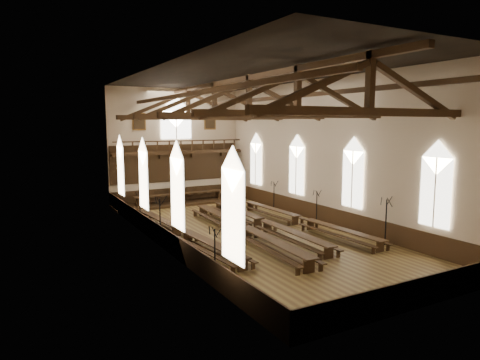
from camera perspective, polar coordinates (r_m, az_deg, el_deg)
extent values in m
plane|color=brown|center=(27.64, 1.17, -6.98)|extent=(26.00, 26.00, 0.00)
plane|color=beige|center=(38.62, -8.51, 4.58)|extent=(12.00, 0.00, 12.00)
plane|color=beige|center=(16.92, 23.78, 0.40)|extent=(12.00, 0.00, 12.00)
plane|color=beige|center=(24.40, -11.11, 2.88)|extent=(0.00, 26.00, 26.00)
plane|color=beige|center=(30.27, 11.11, 3.74)|extent=(0.00, 26.00, 26.00)
plane|color=black|center=(26.94, 1.23, 14.09)|extent=(26.00, 26.00, 0.00)
cube|color=#382211|center=(39.05, -8.37, -1.88)|extent=(11.90, 0.08, 1.20)
cube|color=#382211|center=(17.98, 22.92, -13.65)|extent=(11.90, 0.08, 1.20)
cube|color=#382211|center=(25.14, -10.77, -7.17)|extent=(0.08, 25.90, 1.20)
cube|color=#382211|center=(30.84, 10.84, -4.44)|extent=(0.08, 25.90, 1.20)
cube|color=white|center=(16.41, -0.96, -4.84)|extent=(0.05, 1.80, 3.60)
cube|color=white|center=(16.12, -0.98, 1.43)|extent=(0.05, 1.80, 1.80)
cylinder|color=beige|center=(16.43, -0.84, -4.82)|extent=(0.08, 0.08, 3.60)
cube|color=white|center=(21.80, -8.35, -1.84)|extent=(0.05, 1.80, 3.60)
cube|color=white|center=(21.59, -8.44, 2.88)|extent=(0.05, 1.80, 1.80)
cylinder|color=beige|center=(21.82, -8.25, -1.83)|extent=(0.08, 0.08, 3.60)
cube|color=white|center=(27.45, -12.74, -0.03)|extent=(0.05, 1.80, 3.60)
cube|color=white|center=(27.28, -12.85, 3.72)|extent=(0.05, 1.80, 1.80)
cylinder|color=beige|center=(27.46, -12.66, -0.02)|extent=(0.08, 0.08, 3.60)
cube|color=white|center=(33.22, -15.62, 1.16)|extent=(0.05, 1.80, 3.60)
cube|color=white|center=(33.08, -15.73, 4.26)|extent=(0.05, 1.80, 1.80)
cylinder|color=beige|center=(33.23, -15.55, 1.16)|extent=(0.08, 0.08, 3.60)
cube|color=white|center=(24.19, 24.60, -1.52)|extent=(0.05, 1.80, 3.60)
cube|color=white|center=(23.99, 24.84, 2.73)|extent=(0.05, 1.80, 1.80)
cylinder|color=beige|center=(24.15, 24.55, -1.53)|extent=(0.08, 0.08, 3.60)
cube|color=white|center=(28.13, 14.78, 0.08)|extent=(0.05, 1.80, 3.60)
cube|color=white|center=(27.96, 14.91, 3.74)|extent=(0.05, 1.80, 1.80)
cylinder|color=beige|center=(28.10, 14.72, 0.08)|extent=(0.08, 0.08, 3.60)
cube|color=white|center=(32.70, 7.54, 1.27)|extent=(0.05, 1.80, 3.60)
cube|color=white|center=(32.56, 7.59, 4.42)|extent=(0.05, 1.80, 1.80)
cylinder|color=beige|center=(32.68, 7.48, 1.27)|extent=(0.08, 0.08, 3.60)
cube|color=white|center=(37.68, 2.13, 2.15)|extent=(0.05, 1.80, 3.60)
cube|color=white|center=(37.55, 2.14, 4.88)|extent=(0.05, 1.80, 1.80)
cylinder|color=beige|center=(37.65, 2.08, 2.14)|extent=(0.08, 0.08, 3.60)
cube|color=white|center=(38.48, -8.51, 7.25)|extent=(2.80, 0.05, 2.40)
cube|color=white|center=(38.50, -8.55, 9.04)|extent=(2.80, 0.05, 2.80)
cylinder|color=beige|center=(38.44, -8.49, 7.25)|extent=(0.10, 0.10, 2.40)
cube|color=#3B2A12|center=(38.05, -8.16, 3.64)|extent=(11.80, 1.20, 0.20)
cube|color=#382211|center=(38.67, -8.44, 2.28)|extent=(11.80, 0.10, 3.30)
cube|color=#3B2A12|center=(37.49, -7.89, 5.19)|extent=(11.60, 0.12, 0.10)
cube|color=#3B2A12|center=(37.53, -7.87, 3.82)|extent=(11.60, 0.12, 0.10)
cube|color=#3B2A12|center=(37.11, -14.89, 2.98)|extent=(0.35, 0.40, 0.50)
cube|color=#3B2A12|center=(37.94, -10.48, 3.20)|extent=(0.35, 0.40, 0.50)
cube|color=#3B2A12|center=(38.99, -6.29, 3.39)|extent=(0.35, 0.40, 0.50)
cube|color=#3B2A12|center=(40.23, -2.33, 3.56)|extent=(0.35, 0.40, 0.50)
cube|color=brown|center=(37.47, -13.31, 7.59)|extent=(1.15, 0.06, 1.45)
cube|color=black|center=(37.43, -13.29, 7.59)|extent=(0.95, 0.04, 1.25)
cube|color=brown|center=(39.76, -4.02, 7.75)|extent=(1.15, 0.06, 1.45)
cube|color=black|center=(39.72, -4.00, 7.75)|extent=(0.95, 0.04, 1.25)
cube|color=#3B2A12|center=(18.79, 16.83, 8.69)|extent=(11.70, 0.35, 0.35)
cube|color=#3B2A12|center=(18.87, 16.98, 12.64)|extent=(0.30, 0.30, 2.40)
cube|color=#3B2A12|center=(16.91, 9.94, 12.12)|extent=(5.44, 0.26, 2.40)
cube|color=#3B2A12|center=(20.98, 22.55, 10.75)|extent=(5.44, 0.26, 2.40)
cube|color=#3B2A12|center=(22.58, 7.65, 8.68)|extent=(11.70, 0.35, 0.35)
cube|color=#3B2A12|center=(22.64, 7.70, 11.97)|extent=(0.30, 0.30, 2.40)
cube|color=#3B2A12|center=(21.04, 1.24, 11.30)|extent=(5.44, 0.26, 2.40)
cube|color=#3B2A12|center=(24.43, 13.22, 10.57)|extent=(5.44, 0.26, 2.40)
cube|color=#3B2A12|center=(26.77, 1.22, 8.55)|extent=(11.70, 0.35, 0.35)
cube|color=#3B2A12|center=(26.82, 1.22, 11.33)|extent=(0.30, 0.30, 2.40)
cube|color=#3B2A12|center=(25.48, -4.49, 10.61)|extent=(5.44, 0.26, 2.40)
cube|color=#3B2A12|center=(28.35, 6.35, 10.27)|extent=(5.44, 0.26, 2.40)
cube|color=#3B2A12|center=(31.20, -3.43, 8.39)|extent=(11.70, 0.35, 0.35)
cube|color=#3B2A12|center=(31.25, -3.45, 10.77)|extent=(0.30, 0.30, 2.40)
cube|color=#3B2A12|center=(30.10, -8.48, 10.07)|extent=(5.44, 0.26, 2.40)
cube|color=#3B2A12|center=(32.56, 1.21, 9.94)|extent=(5.44, 0.26, 2.40)
cube|color=#3B2A12|center=(35.78, -6.90, 8.23)|extent=(11.70, 0.35, 0.35)
cube|color=#3B2A12|center=(35.82, -6.93, 10.31)|extent=(0.30, 0.30, 2.40)
cube|color=#3B2A12|center=(34.83, -11.39, 9.64)|extent=(5.44, 0.26, 2.40)
cube|color=#3B2A12|center=(36.98, -2.72, 9.64)|extent=(5.44, 0.26, 2.40)
cube|color=#3B2A12|center=(25.32, -5.51, 11.52)|extent=(0.25, 25.70, 0.25)
cube|color=#3B2A12|center=(28.65, 7.16, 11.03)|extent=(0.25, 25.70, 0.25)
cube|color=#3B2A12|center=(26.91, 1.23, 13.45)|extent=(0.30, 25.70, 0.30)
cube|color=#3B2A12|center=(22.66, -4.39, -8.54)|extent=(1.12, 6.48, 0.07)
cube|color=#3B2A12|center=(20.28, -0.92, -11.49)|extent=(0.55, 0.11, 0.62)
cube|color=#3B2A12|center=(25.33, -7.12, -7.66)|extent=(0.55, 0.11, 0.62)
cube|color=#3B2A12|center=(22.78, -4.38, -9.57)|extent=(0.50, 5.70, 0.07)
cube|color=#3B2A12|center=(22.48, -5.68, -9.40)|extent=(0.73, 6.45, 0.06)
cube|color=#3B2A12|center=(20.00, -2.27, -12.16)|extent=(0.21, 0.08, 0.36)
cube|color=#3B2A12|center=(25.17, -8.34, -8.09)|extent=(0.21, 0.08, 0.36)
cube|color=#3B2A12|center=(23.00, -3.12, -8.98)|extent=(0.73, 6.45, 0.06)
cube|color=#3B2A12|center=(20.57, 0.52, -11.59)|extent=(0.21, 0.08, 0.36)
cube|color=#3B2A12|center=(25.65, -6.00, -7.75)|extent=(0.21, 0.08, 0.36)
cube|color=#3B2A12|center=(29.36, -10.40, -4.93)|extent=(1.12, 6.48, 0.07)
cube|color=#3B2A12|center=(26.77, -8.40, -6.85)|extent=(0.55, 0.11, 0.62)
cube|color=#3B2A12|center=(32.14, -12.03, -4.52)|extent=(0.55, 0.11, 0.62)
cube|color=#3B2A12|center=(29.45, -10.38, -5.73)|extent=(0.50, 5.70, 0.07)
cube|color=#3B2A12|center=(29.21, -11.42, -5.55)|extent=(0.73, 6.45, 0.06)
cube|color=#3B2A12|center=(26.54, -9.49, -7.29)|extent=(0.21, 0.08, 0.36)
cube|color=#3B2A12|center=(32.02, -13.00, -4.83)|extent=(0.21, 0.08, 0.36)
cube|color=#3B2A12|center=(29.64, -9.36, -5.32)|extent=(0.73, 6.45, 0.06)
cube|color=#3B2A12|center=(27.00, -7.25, -6.99)|extent=(0.21, 0.08, 0.36)
cube|color=#3B2A12|center=(32.41, -11.10, -4.63)|extent=(0.21, 0.08, 0.36)
cube|color=#3B2A12|center=(23.15, 5.03, -8.00)|extent=(1.14, 7.24, 0.08)
cube|color=#3B2A12|center=(20.76, 10.10, -11.04)|extent=(0.62, 0.12, 0.69)
cube|color=#3B2A12|center=(25.91, 1.00, -7.17)|extent=(0.62, 0.12, 0.69)
cube|color=#3B2A12|center=(23.28, 5.02, -9.13)|extent=(0.45, 6.38, 0.08)
cube|color=#3B2A12|center=(22.92, 3.63, -8.92)|extent=(0.71, 7.22, 0.06)
cube|color=#3B2A12|center=(20.42, 8.69, -11.75)|extent=(0.23, 0.09, 0.40)
cube|color=#3B2A12|center=(25.72, -0.34, -7.61)|extent=(0.23, 0.09, 0.40)
cube|color=#3B2A12|center=(23.55, 6.38, -8.51)|extent=(0.71, 7.22, 0.06)
cube|color=#3B2A12|center=(21.14, 11.62, -11.16)|extent=(0.23, 0.09, 0.40)
cube|color=#3B2A12|center=(26.27, 2.20, -7.30)|extent=(0.23, 0.09, 0.40)
cube|color=#3B2A12|center=(29.40, -3.04, -4.64)|extent=(1.14, 7.24, 0.08)
cube|color=#3B2A12|center=(26.68, 0.02, -6.74)|extent=(0.62, 0.12, 0.69)
cube|color=#3B2A12|center=(32.37, -5.54, -4.24)|extent=(0.62, 0.12, 0.69)
cube|color=#3B2A12|center=(29.50, -3.03, -5.54)|extent=(0.45, 6.38, 0.08)
cube|color=#3B2A12|center=(29.23, -4.20, -5.32)|extent=(0.71, 7.22, 0.06)
cube|color=#3B2A12|center=(26.41, -1.18, -7.21)|extent=(0.23, 0.09, 0.40)
cube|color=#3B2A12|center=(32.24, -6.64, -4.56)|extent=(0.23, 0.09, 0.40)
cube|color=#3B2A12|center=(29.71, -1.89, -5.10)|extent=(0.71, 7.22, 0.06)
cube|color=#3B2A12|center=(26.94, 1.31, -6.92)|extent=(0.23, 0.09, 0.40)
cube|color=#3B2A12|center=(32.67, -4.51, -4.38)|extent=(0.23, 0.09, 0.40)
cube|color=#3B2A12|center=(25.09, 7.54, -6.92)|extent=(0.88, 6.83, 0.08)
cube|color=#3B2A12|center=(22.88, 12.12, -9.39)|extent=(0.58, 0.09, 0.65)
cube|color=#3B2A12|center=(27.62, 3.74, -6.30)|extent=(0.58, 0.09, 0.65)
cube|color=#3B2A12|center=(25.20, 7.52, -7.90)|extent=(0.25, 6.03, 0.08)
cube|color=#3B2A12|center=(24.83, 6.37, -7.72)|extent=(0.47, 6.81, 0.06)
cube|color=#3B2A12|center=(22.52, 10.99, -9.99)|extent=(0.22, 0.07, 0.38)
cube|color=#3B2A12|center=(27.40, 2.59, -6.70)|extent=(0.22, 0.07, 0.38)
cube|color=#3B2A12|center=(25.49, 8.65, -7.36)|extent=(0.47, 6.81, 0.06)
cube|color=#3B2A12|center=(23.26, 13.36, -9.49)|extent=(0.22, 0.07, 0.38)
cube|color=#3B2A12|center=(28.00, 4.75, -6.41)|extent=(0.22, 0.07, 0.38)
cube|color=#3B2A12|center=(31.20, -0.55, -4.00)|extent=(0.88, 6.83, 0.08)
cube|color=#3B2A12|center=(28.67, 2.37, -5.78)|extent=(0.58, 0.09, 0.65)
cube|color=#3B2A12|center=(33.94, -3.00, -3.70)|extent=(0.58, 0.09, 0.65)
cube|color=#3B2A12|center=(31.29, -0.55, -4.80)|extent=(0.25, 6.03, 0.08)
cube|color=#3B2A12|center=(30.99, -1.55, -4.61)|extent=(0.47, 6.81, 0.06)
cube|color=#3B2A12|center=(28.38, 1.35, -6.20)|extent=(0.22, 0.07, 0.38)
cube|color=#3B2A12|center=(33.78, -3.97, -4.00)|extent=(0.22, 0.07, 0.38)
cube|color=#3B2A12|center=(31.52, 0.44, -4.40)|extent=(0.47, 6.81, 0.06)
cube|color=#3B2A12|center=(28.96, 3.46, -5.93)|extent=(0.22, 0.07, 0.38)
cube|color=#3B2A12|center=(34.26, -2.11, -3.82)|extent=(0.22, 0.07, 0.38)
cube|color=#3B2A12|center=(26.34, 13.23, -6.44)|extent=(0.87, 6.46, 0.07)
cube|color=#3B2A12|center=(24.44, 17.80, -8.54)|extent=(0.55, 0.09, 0.62)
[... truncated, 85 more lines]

